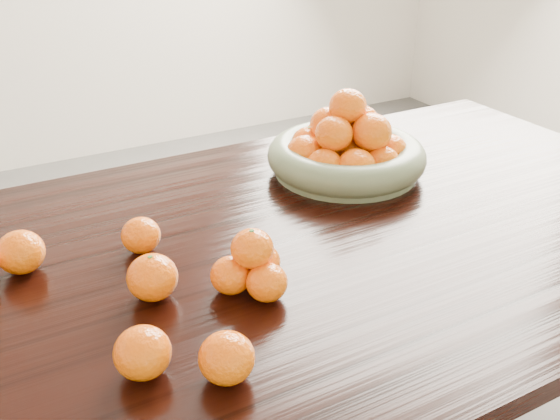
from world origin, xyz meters
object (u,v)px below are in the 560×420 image
dining_table (254,290)px  orange_pyramid (253,267)px  loose_orange_0 (152,277)px  fruit_bowl (346,151)px

dining_table → orange_pyramid: (-0.06, -0.11, 0.13)m
dining_table → orange_pyramid: bearing=-116.9°
dining_table → orange_pyramid: orange_pyramid is taller
dining_table → loose_orange_0: size_ratio=24.40×
loose_orange_0 → dining_table: bearing=15.1°
dining_table → loose_orange_0: 0.25m
fruit_bowl → orange_pyramid: (-0.40, -0.32, -0.01)m
dining_table → orange_pyramid: size_ratio=15.61×
orange_pyramid → loose_orange_0: bearing=159.5°
dining_table → fruit_bowl: (0.34, 0.21, 0.14)m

